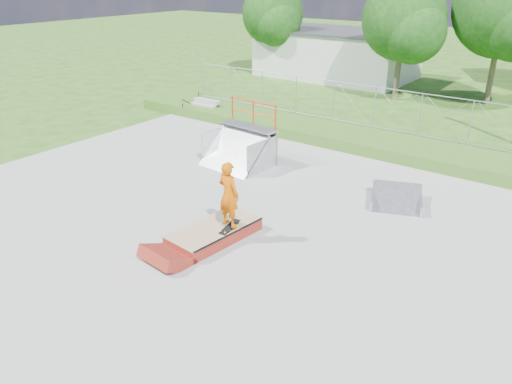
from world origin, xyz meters
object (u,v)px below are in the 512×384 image
Objects in this scene: grind_box at (214,233)px; flat_bank_ramp at (396,199)px; quarter_pipe at (237,137)px; skater at (229,197)px.

flat_bank_ramp reaches higher than grind_box.
skater is at bearing -49.39° from quarter_pipe.
skater reaches higher than flat_bank_ramp.
grind_box is 1.23m from skater.
flat_bank_ramp is at bearing -114.91° from skater.
skater reaches higher than grind_box.
quarter_pipe reaches higher than flat_bank_ramp.
grind_box is 5.75m from quarter_pipe.
flat_bank_ramp is at bearing 63.69° from grind_box.
grind_box is 6.00m from flat_bank_ramp.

